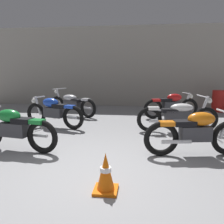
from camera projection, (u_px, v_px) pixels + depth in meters
ground_plane at (93, 172)px, 3.63m from camera, size 60.00×60.00×0.00m
back_wall at (125, 67)px, 10.37m from camera, size 13.45×0.24×3.60m
motorcycle_left_row_0 at (14, 128)px, 4.57m from camera, size 1.96×0.54×0.88m
motorcycle_left_row_1 at (54, 112)px, 6.48m from camera, size 1.92×0.71×0.88m
motorcycle_left_row_2 at (72, 103)px, 8.20m from camera, size 1.99×1.11×0.97m
motorcycle_right_row_0 at (196, 132)px, 4.28m from camera, size 1.96×0.60×0.88m
motorcycle_right_row_1 at (178, 115)px, 5.98m from camera, size 2.17×0.68×0.97m
motorcycle_right_row_2 at (172, 105)px, 7.75m from camera, size 1.92×0.73×0.88m
oil_drum at (219, 101)px, 9.05m from camera, size 0.59×0.59×0.85m
traffic_cone at (106, 173)px, 3.00m from camera, size 0.32×0.32×0.54m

